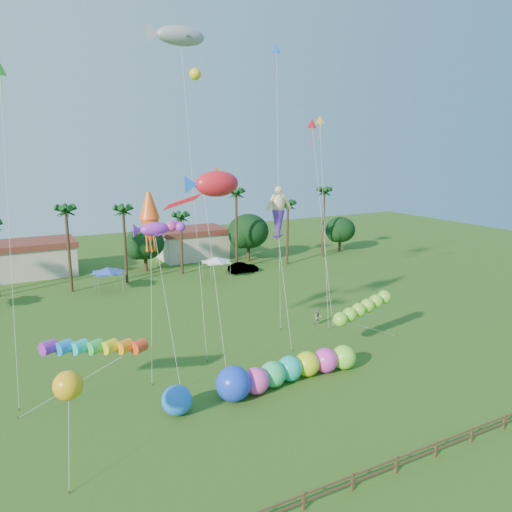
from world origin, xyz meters
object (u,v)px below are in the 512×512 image
spectator_b (318,317)px  caterpillar_inflatable (284,371)px  blue_ball (177,400)px  car_b (243,268)px

spectator_b → caterpillar_inflatable: caterpillar_inflatable is taller
spectator_b → caterpillar_inflatable: 13.33m
spectator_b → caterpillar_inflatable: bearing=-111.9°
caterpillar_inflatable → blue_ball: size_ratio=6.07×
spectator_b → caterpillar_inflatable: (-9.59, -9.25, 0.24)m
spectator_b → blue_ball: blue_ball is taller
spectator_b → blue_ball: size_ratio=0.80×
spectator_b → car_b: bearing=106.1°
car_b → blue_ball: bearing=151.4°
spectator_b → caterpillar_inflatable: size_ratio=0.13×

